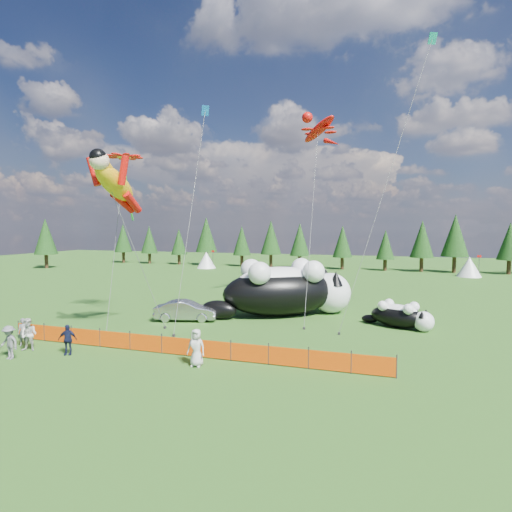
{
  "coord_description": "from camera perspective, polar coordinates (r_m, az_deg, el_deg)",
  "views": [
    {
      "loc": [
        10.22,
        -21.67,
        6.78
      ],
      "look_at": [
        2.15,
        4.0,
        4.9
      ],
      "focal_mm": 28.0,
      "sensor_mm": 36.0,
      "label": 1
    }
  ],
  "objects": [
    {
      "name": "spectator_a",
      "position": [
        26.93,
        -30.33,
        -9.38
      ],
      "size": [
        0.69,
        0.6,
        1.61
      ],
      "primitive_type": "imported",
      "rotation": [
        0.0,
        0.0,
        0.45
      ],
      "color": "slate",
      "rests_on": "ground"
    },
    {
      "name": "ground",
      "position": [
        24.9,
        -7.65,
        -11.83
      ],
      "size": [
        160.0,
        160.0,
        0.0
      ],
      "primitive_type": "plane",
      "color": "#163C0B",
      "rests_on": "ground"
    },
    {
      "name": "diamond_kite_b",
      "position": [
        32.59,
        23.27,
        24.88
      ],
      "size": [
        6.11,
        5.49,
        21.04
      ],
      "color": "#0D9F86",
      "rests_on": "ground"
    },
    {
      "name": "gecko_kite",
      "position": [
        37.08,
        8.97,
        17.42
      ],
      "size": [
        6.36,
        12.82,
        18.04
      ],
      "color": "red",
      "rests_on": "ground"
    },
    {
      "name": "spectator_b",
      "position": [
        25.72,
        -29.71,
        -9.73
      ],
      "size": [
        0.99,
        0.73,
        1.82
      ],
      "primitive_type": "imported",
      "rotation": [
        0.0,
        0.0,
        0.26
      ],
      "color": "beige",
      "rests_on": "ground"
    },
    {
      "name": "spectator_e",
      "position": [
        20.27,
        -8.54,
        -12.82
      ],
      "size": [
        0.93,
        0.62,
        1.86
      ],
      "primitive_type": "imported",
      "rotation": [
        0.0,
        0.0,
        0.04
      ],
      "color": "beige",
      "rests_on": "ground"
    },
    {
      "name": "car",
      "position": [
        29.98,
        -9.97,
        -7.67
      ],
      "size": [
        4.77,
        2.75,
        1.49
      ],
      "primitive_type": "imported",
      "rotation": [
        0.0,
        0.0,
        1.85
      ],
      "color": "#AEAEB3",
      "rests_on": "ground"
    },
    {
      "name": "festival_tents",
      "position": [
        61.91,
        18.11,
        -1.18
      ],
      "size": [
        50.0,
        3.2,
        2.8
      ],
      "primitive_type": null,
      "color": "white",
      "rests_on": "ground"
    },
    {
      "name": "diamond_kite_a",
      "position": [
        32.32,
        -7.46,
        18.69
      ],
      "size": [
        1.41,
        7.34,
        17.14
      ],
      "color": "blue",
      "rests_on": "ground"
    },
    {
      "name": "spectator_d",
      "position": [
        24.65,
        -31.81,
        -10.45
      ],
      "size": [
        1.18,
        0.67,
        1.76
      ],
      "primitive_type": "imported",
      "rotation": [
        0.0,
        0.0,
        -0.07
      ],
      "color": "slate",
      "rests_on": "ground"
    },
    {
      "name": "superhero_kite",
      "position": [
        25.71,
        -19.52,
        9.75
      ],
      "size": [
        4.31,
        5.4,
        11.67
      ],
      "color": "#DA9A0B",
      "rests_on": "ground"
    },
    {
      "name": "spectator_c",
      "position": [
        24.04,
        -25.34,
        -10.74
      ],
      "size": [
        1.08,
        0.83,
        1.64
      ],
      "primitive_type": "imported",
      "rotation": [
        0.0,
        0.0,
        0.4
      ],
      "color": "#121632",
      "rests_on": "ground"
    },
    {
      "name": "tree_line",
      "position": [
        67.51,
        8.74,
        1.59
      ],
      "size": [
        90.0,
        4.0,
        8.0
      ],
      "primitive_type": null,
      "color": "black",
      "rests_on": "ground"
    },
    {
      "name": "safety_fence",
      "position": [
        22.19,
        -11.03,
        -12.5
      ],
      "size": [
        22.06,
        0.06,
        1.1
      ],
      "color": "#262626",
      "rests_on": "ground"
    },
    {
      "name": "cat_small",
      "position": [
        29.16,
        19.96,
        -7.96
      ],
      "size": [
        4.75,
        3.09,
        1.8
      ],
      "rotation": [
        0.0,
        0.0,
        -0.41
      ],
      "color": "black",
      "rests_on": "ground"
    },
    {
      "name": "cat_large",
      "position": [
        31.16,
        4.41,
        -4.71
      ],
      "size": [
        10.86,
        8.31,
        4.35
      ],
      "rotation": [
        0.0,
        0.0,
        0.55
      ],
      "color": "black",
      "rests_on": "ground"
    },
    {
      "name": "flower_kite",
      "position": [
        30.07,
        -18.35,
        13.03
      ],
      "size": [
        3.07,
        5.91,
        12.53
      ],
      "color": "red",
      "rests_on": "ground"
    }
  ]
}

